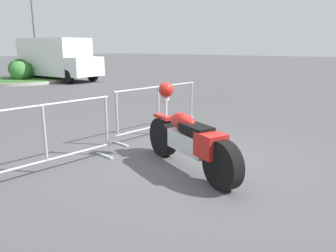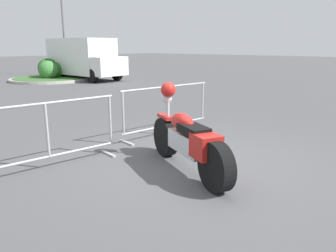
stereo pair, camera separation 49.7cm
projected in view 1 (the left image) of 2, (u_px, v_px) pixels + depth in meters
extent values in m
plane|color=#4C4C4F|center=(193.00, 161.00, 5.52)|extent=(120.00, 120.00, 0.00)
cylinder|color=black|center=(163.00, 137.00, 5.77)|extent=(0.45, 0.70, 0.68)
cylinder|color=black|center=(222.00, 165.00, 4.40)|extent=(0.45, 0.70, 0.68)
cube|color=silver|center=(189.00, 143.00, 5.06)|extent=(0.59, 0.91, 0.30)
ellipsoid|color=#B21E19|center=(182.00, 122.00, 5.15)|extent=(0.49, 0.65, 0.27)
cube|color=black|center=(196.00, 129.00, 4.84)|extent=(0.49, 0.62, 0.13)
cube|color=#B21E19|center=(211.00, 145.00, 4.57)|extent=(0.46, 0.49, 0.34)
cube|color=#B21E19|center=(163.00, 117.00, 5.69)|extent=(0.31, 0.45, 0.06)
cylinder|color=silver|center=(166.00, 110.00, 5.56)|extent=(0.06, 0.06, 0.48)
sphere|color=silver|center=(164.00, 99.00, 5.57)|extent=(0.17, 0.17, 0.17)
sphere|color=#B21E19|center=(166.00, 90.00, 5.48)|extent=(0.25, 0.25, 0.25)
cylinder|color=#9EA0A5|center=(42.00, 106.00, 4.78)|extent=(2.34, 0.34, 0.04)
cylinder|color=#9EA0A5|center=(47.00, 160.00, 4.98)|extent=(2.34, 0.34, 0.04)
cylinder|color=#9EA0A5|center=(45.00, 134.00, 4.88)|extent=(0.05, 0.05, 0.85)
cylinder|color=#9EA0A5|center=(106.00, 121.00, 5.68)|extent=(0.05, 0.05, 0.85)
cube|color=#9EA0A5|center=(105.00, 156.00, 5.77)|extent=(0.11, 0.44, 0.03)
cylinder|color=#9EA0A5|center=(158.00, 87.00, 6.96)|extent=(2.34, 0.34, 0.04)
cylinder|color=#9EA0A5|center=(158.00, 126.00, 7.16)|extent=(2.34, 0.34, 0.04)
cylinder|color=#9EA0A5|center=(117.00, 114.00, 6.27)|extent=(0.05, 0.05, 0.85)
cylinder|color=#9EA0A5|center=(158.00, 107.00, 7.06)|extent=(0.05, 0.05, 0.85)
cylinder|color=#9EA0A5|center=(191.00, 100.00, 7.86)|extent=(0.05, 0.05, 0.85)
cube|color=#9EA0A5|center=(121.00, 144.00, 6.46)|extent=(0.11, 0.44, 0.03)
cube|color=#9EA0A5|center=(189.00, 126.00, 7.95)|extent=(0.11, 0.44, 0.03)
cube|color=white|center=(54.00, 57.00, 18.36)|extent=(2.08, 4.14, 2.00)
cube|color=white|center=(85.00, 67.00, 17.08)|extent=(1.92, 0.94, 1.00)
cylinder|color=black|center=(93.00, 74.00, 18.09)|extent=(0.25, 0.72, 0.72)
cylinder|color=black|center=(68.00, 77.00, 16.75)|extent=(0.25, 0.72, 0.72)
cylinder|color=black|center=(55.00, 72.00, 19.92)|extent=(0.25, 0.72, 0.72)
cylinder|color=black|center=(30.00, 74.00, 18.58)|extent=(0.25, 0.72, 0.72)
cylinder|color=#ADA89E|center=(23.00, 80.00, 17.76)|extent=(4.38, 4.38, 0.14)
cylinder|color=#38662D|center=(23.00, 79.00, 17.74)|extent=(4.03, 4.03, 0.02)
sphere|color=#286023|center=(19.00, 69.00, 18.30)|extent=(1.14, 1.14, 1.14)
sphere|color=#286023|center=(19.00, 72.00, 18.04)|extent=(0.84, 0.84, 0.84)
sphere|color=#286023|center=(27.00, 71.00, 18.18)|extent=(0.92, 0.92, 0.92)
sphere|color=#3D7A38|center=(20.00, 71.00, 17.54)|extent=(1.05, 1.05, 1.05)
cylinder|color=#595B60|center=(34.00, 32.00, 20.36)|extent=(0.12, 0.12, 5.50)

